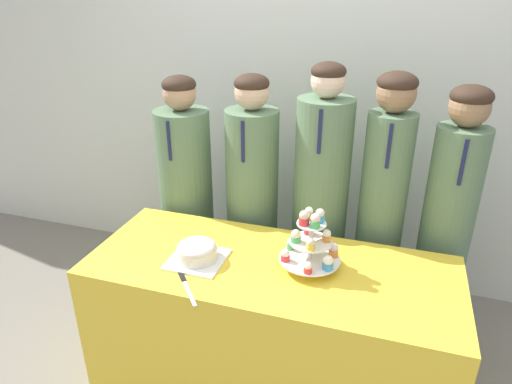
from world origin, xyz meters
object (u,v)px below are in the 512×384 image
(student_4, at_px, (445,233))
(cupcake_stand, at_px, (311,242))
(student_0, at_px, (187,203))
(student_1, at_px, (252,210))
(round_cake, at_px, (197,251))
(student_2, at_px, (319,214))
(cake_knife, at_px, (185,282))
(student_3, at_px, (380,219))

(student_4, bearing_deg, cupcake_stand, -139.94)
(student_0, bearing_deg, student_1, -0.00)
(round_cake, height_order, cupcake_stand, cupcake_stand)
(student_0, height_order, student_1, student_1)
(round_cake, height_order, student_0, student_0)
(round_cake, xyz_separation_m, student_1, (0.07, 0.61, -0.07))
(student_2, distance_m, student_4, 0.65)
(round_cake, xyz_separation_m, cupcake_stand, (0.51, 0.10, 0.08))
(cake_knife, xyz_separation_m, student_2, (0.44, 0.79, 0.01))
(cupcake_stand, relative_size, student_4, 0.20)
(student_2, bearing_deg, cake_knife, -119.14)
(student_0, relative_size, student_1, 0.98)
(cake_knife, bearing_deg, student_2, 110.79)
(round_cake, bearing_deg, cake_knife, -83.54)
(student_0, relative_size, student_3, 0.95)
(student_3, xyz_separation_m, student_4, (0.33, 0.00, -0.03))
(cupcake_stand, xyz_separation_m, student_0, (-0.86, 0.51, -0.17))
(cupcake_stand, xyz_separation_m, student_2, (-0.05, 0.51, -0.12))
(cake_knife, distance_m, student_3, 1.10)
(student_3, bearing_deg, cake_knife, -134.13)
(cake_knife, xyz_separation_m, cupcake_stand, (0.49, 0.28, 0.13))
(student_3, bearing_deg, student_1, 180.00)
(round_cake, distance_m, cake_knife, 0.19)
(cake_knife, relative_size, student_0, 0.14)
(student_0, distance_m, student_2, 0.81)
(round_cake, height_order, student_3, student_3)
(cake_knife, relative_size, student_3, 0.14)
(cake_knife, height_order, cupcake_stand, cupcake_stand)
(cake_knife, distance_m, student_2, 0.90)
(cake_knife, bearing_deg, student_3, 95.81)
(cupcake_stand, bearing_deg, student_1, 131.11)
(student_0, relative_size, student_2, 0.93)
(cake_knife, height_order, student_0, student_0)
(student_1, xyz_separation_m, student_4, (1.05, -0.00, 0.03))
(student_4, bearing_deg, student_1, 180.00)
(cake_knife, xyz_separation_m, student_4, (1.09, 0.79, 0.01))
(round_cake, distance_m, student_2, 0.77)
(student_3, bearing_deg, student_0, 180.00)
(student_1, bearing_deg, student_0, 180.00)
(round_cake, relative_size, student_1, 0.17)
(round_cake, relative_size, student_4, 0.17)
(cupcake_stand, bearing_deg, student_3, 61.46)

